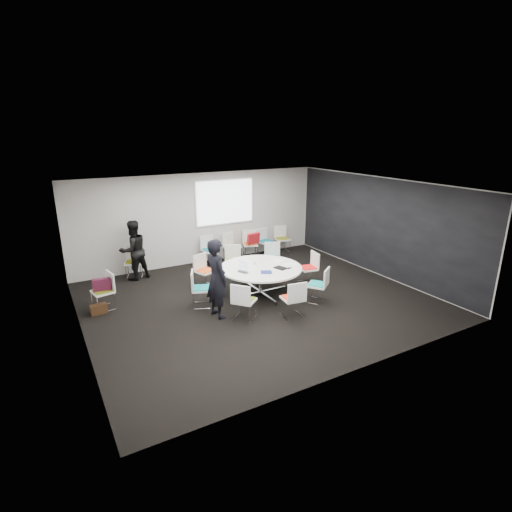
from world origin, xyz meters
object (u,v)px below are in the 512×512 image
chair_spare_left (104,298)px  maroon_bag (102,285)px  chair_ring_e (201,295)px  laptop (244,271)px  chair_ring_b (273,263)px  brown_bag (99,309)px  person_main (217,278)px  person_back (133,250)px  chair_ring_g (293,306)px  chair_back_c (250,249)px  chair_back_d (266,246)px  chair_ring_a (308,274)px  chair_back_a (210,255)px  cup (254,263)px  chair_ring_f (244,308)px  chair_back_e (282,244)px  chair_ring_c (234,267)px  conference_table (261,275)px  chair_ring_h (318,291)px  chair_person_back (134,268)px  chair_back_b (232,252)px

chair_spare_left → maroon_bag: bearing=90.0°
chair_ring_e → laptop: 1.18m
chair_ring_b → brown_bag: (-4.95, -0.43, -0.16)m
person_main → person_back: 3.45m
chair_ring_g → person_back: person_back is taller
chair_back_c → chair_back_d: bearing=-157.5°
chair_ring_a → chair_back_a: size_ratio=1.00×
chair_ring_g → chair_back_c: bearing=81.2°
cup → person_back: bearing=135.6°
chair_ring_f → chair_ring_g: (1.01, -0.43, 0.00)m
chair_back_a → person_back: (-2.37, -0.21, 0.57)m
chair_back_e → cup: size_ratio=9.78×
chair_ring_c → conference_table: bearing=111.6°
chair_ring_g → laptop: size_ratio=3.02×
chair_ring_e → chair_ring_h: same height
chair_ring_g → person_back: 4.90m
chair_back_e → chair_back_c: bearing=10.4°
chair_ring_a → chair_ring_c: bearing=53.7°
conference_table → maroon_bag: (-3.66, 1.01, 0.10)m
chair_spare_left → chair_ring_e: bearing=-125.6°
chair_back_a → laptop: chair_back_a is taller
chair_person_back → chair_spare_left: bearing=78.8°
person_main → maroon_bag: bearing=44.3°
brown_bag → person_main: bearing=-31.2°
chair_ring_h → chair_spare_left: (-4.61, 2.13, 0.00)m
conference_table → laptop: bearing=-168.8°
chair_ring_b → chair_back_e: size_ratio=1.00×
maroon_bag → chair_back_b: bearing=23.5°
chair_back_d → chair_back_e: 0.67m
chair_back_d → chair_spare_left: bearing=9.5°
chair_back_e → conference_table: bearing=57.8°
chair_ring_f → chair_person_back: bearing=160.7°
chair_spare_left → person_main: (2.17, -1.62, 0.63)m
person_back → conference_table: bearing=117.6°
laptop → cup: cup is taller
chair_ring_f → chair_back_d: same height
brown_bag → chair_ring_e: bearing=-18.8°
chair_ring_a → chair_back_b: bearing=26.9°
chair_back_e → person_back: 5.09m
chair_back_e → person_back: person_back is taller
chair_back_a → chair_spare_left: size_ratio=1.00×
chair_ring_f → chair_person_back: 4.18m
chair_ring_a → chair_ring_h: size_ratio=1.00×
chair_back_c → person_back: size_ratio=0.52×
chair_ring_g → chair_person_back: bearing=127.6°
chair_ring_f → maroon_bag: 3.36m
brown_bag → chair_back_d: bearing=20.2°
chair_ring_h → brown_bag: size_ratio=2.44×
chair_ring_b → chair_ring_h: (-0.16, -2.35, 0.00)m
chair_back_d → chair_ring_e: bearing=30.0°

